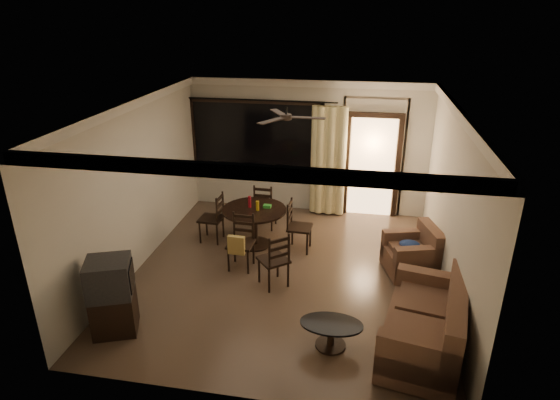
% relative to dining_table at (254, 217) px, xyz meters
% --- Properties ---
extents(ground, '(5.50, 5.50, 0.00)m').
position_rel_dining_table_xyz_m(ground, '(0.73, -0.90, -0.58)').
color(ground, '#7F6651').
rests_on(ground, ground).
extents(room_shell, '(5.50, 6.70, 5.50)m').
position_rel_dining_table_xyz_m(room_shell, '(1.32, 0.87, 1.25)').
color(room_shell, beige).
rests_on(room_shell, ground).
extents(dining_table, '(1.17, 1.17, 0.95)m').
position_rel_dining_table_xyz_m(dining_table, '(0.00, 0.00, 0.00)').
color(dining_table, black).
rests_on(dining_table, ground).
extents(dining_chair_west, '(0.44, 0.44, 0.95)m').
position_rel_dining_table_xyz_m(dining_chair_west, '(-0.84, 0.04, -0.30)').
color(dining_chair_west, black).
rests_on(dining_chair_west, ground).
extents(dining_chair_east, '(0.44, 0.44, 0.95)m').
position_rel_dining_table_xyz_m(dining_chair_east, '(0.83, -0.04, -0.30)').
color(dining_chair_east, black).
rests_on(dining_chair_east, ground).
extents(dining_chair_south, '(0.44, 0.50, 0.95)m').
position_rel_dining_table_xyz_m(dining_chair_south, '(-0.04, -0.86, -0.27)').
color(dining_chair_south, black).
rests_on(dining_chair_south, ground).
extents(dining_chair_north, '(0.44, 0.44, 0.95)m').
position_rel_dining_table_xyz_m(dining_chair_north, '(0.04, 0.78, -0.30)').
color(dining_chair_north, black).
rests_on(dining_chair_north, ground).
extents(tv_cabinet, '(0.71, 0.68, 1.09)m').
position_rel_dining_table_xyz_m(tv_cabinet, '(-1.32, -2.77, -0.03)').
color(tv_cabinet, black).
rests_on(tv_cabinet, ground).
extents(sofa, '(1.25, 1.89, 0.93)m').
position_rel_dining_table_xyz_m(sofa, '(2.85, -2.46, -0.21)').
color(sofa, '#452420').
rests_on(sofa, ground).
extents(armchair, '(0.99, 0.99, 0.80)m').
position_rel_dining_table_xyz_m(armchair, '(2.83, -0.47, -0.25)').
color(armchair, '#452420').
rests_on(armchair, ground).
extents(coffee_table, '(0.82, 0.49, 0.36)m').
position_rel_dining_table_xyz_m(coffee_table, '(1.62, -2.59, -0.34)').
color(coffee_table, black).
rests_on(coffee_table, ground).
extents(side_chair, '(0.59, 0.59, 0.95)m').
position_rel_dining_table_xyz_m(side_chair, '(0.61, -1.28, -0.30)').
color(side_chair, black).
rests_on(side_chair, ground).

